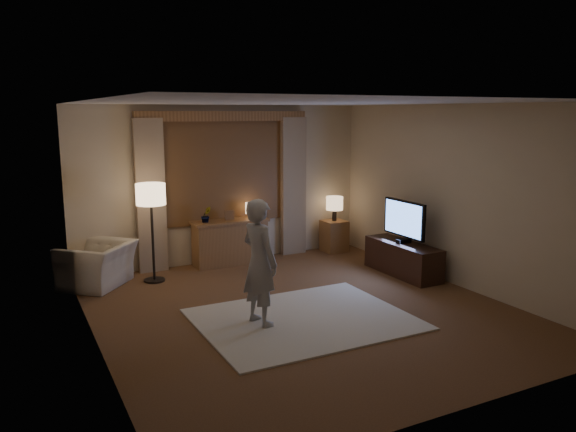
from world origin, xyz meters
TOP-DOWN VIEW (x-y plane):
  - room at (0.00, 0.50)m, footprint 5.04×5.54m
  - rug at (-0.16, -0.31)m, footprint 2.50×2.00m
  - sideboard at (-0.01, 2.50)m, footprint 1.20×0.40m
  - picture_frame at (-0.01, 2.50)m, footprint 0.16×0.02m
  - plant at (-0.41, 2.50)m, footprint 0.17×0.13m
  - table_lamp_sideboard at (0.39, 2.50)m, footprint 0.22×0.22m
  - floor_lamp at (-1.37, 2.11)m, footprint 0.43×0.43m
  - armchair at (-2.15, 2.24)m, footprint 1.27×1.28m
  - side_table at (1.98, 2.45)m, footprint 0.40×0.40m
  - table_lamp_side at (1.98, 2.45)m, footprint 0.30×0.30m
  - tv_stand at (2.15, 0.70)m, footprint 0.45×1.40m
  - tv at (2.15, 0.70)m, footprint 0.22×0.92m
  - person at (-0.69, -0.20)m, footprint 0.47×0.61m

SIDE VIEW (x-z plane):
  - rug at x=-0.16m, z-range 0.00..0.02m
  - tv_stand at x=2.15m, z-range 0.00..0.50m
  - side_table at x=1.98m, z-range 0.00..0.56m
  - armchair at x=-2.15m, z-range 0.00..0.63m
  - sideboard at x=-0.01m, z-range 0.00..0.70m
  - person at x=-0.69m, z-range 0.02..1.52m
  - picture_frame at x=-0.01m, z-range 0.70..0.90m
  - plant at x=-0.41m, z-range 0.70..1.00m
  - tv at x=2.15m, z-range 0.53..1.20m
  - table_lamp_side at x=1.98m, z-range 0.65..1.09m
  - table_lamp_sideboard at x=0.39m, z-range 0.75..1.05m
  - floor_lamp at x=-1.37m, z-range 0.50..1.96m
  - room at x=0.00m, z-range 0.01..2.65m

